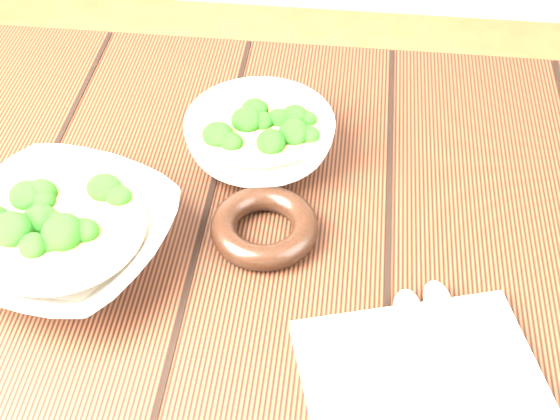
# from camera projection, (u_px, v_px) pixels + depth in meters

# --- Properties ---
(table) EXTENTS (1.20, 0.80, 0.75)m
(table) POSITION_uv_depth(u_px,v_px,m) (221.00, 322.00, 0.90)
(table) COLOR #391E10
(table) RESTS_ON ground
(soup_bowl_front) EXTENTS (0.27, 0.27, 0.06)m
(soup_bowl_front) POSITION_uv_depth(u_px,v_px,m) (62.00, 237.00, 0.79)
(soup_bowl_front) COLOR silver
(soup_bowl_front) RESTS_ON table
(soup_bowl_back) EXTENTS (0.19, 0.19, 0.06)m
(soup_bowl_back) POSITION_uv_depth(u_px,v_px,m) (260.00, 138.00, 0.90)
(soup_bowl_back) COLOR silver
(soup_bowl_back) RESTS_ON table
(trivet) EXTENTS (0.12, 0.12, 0.03)m
(trivet) POSITION_uv_depth(u_px,v_px,m) (264.00, 227.00, 0.82)
(trivet) COLOR black
(trivet) RESTS_ON table
(napkin) EXTENTS (0.25, 0.23, 0.01)m
(napkin) POSITION_uv_depth(u_px,v_px,m) (424.00, 386.00, 0.70)
(napkin) COLOR beige
(napkin) RESTS_ON table
(spoon_left) EXTENTS (0.03, 0.18, 0.01)m
(spoon_left) POSITION_uv_depth(u_px,v_px,m) (408.00, 339.00, 0.72)
(spoon_left) COLOR #A7A193
(spoon_left) RESTS_ON napkin
(spoon_right) EXTENTS (0.04, 0.18, 0.01)m
(spoon_right) POSITION_uv_depth(u_px,v_px,m) (444.00, 330.00, 0.73)
(spoon_right) COLOR #A7A193
(spoon_right) RESTS_ON napkin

